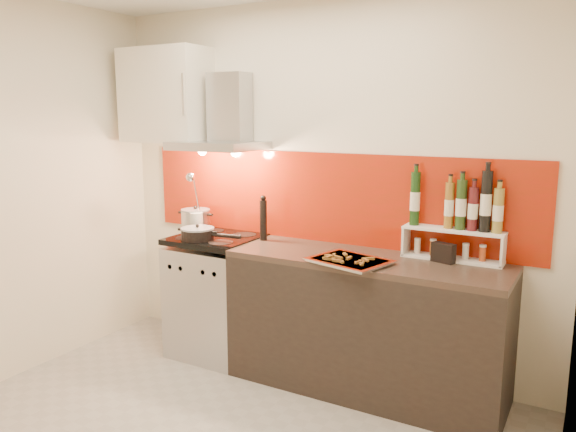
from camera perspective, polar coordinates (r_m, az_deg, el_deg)
The scene contains 14 objects.
back_wall at distance 4.04m, azimuth 3.15°, elevation 3.08°, with size 3.40×0.02×2.60m, color silver.
right_wall at distance 2.25m, azimuth 26.75°, elevation -3.78°, with size 0.02×2.80×2.60m, color silver.
backsplash at distance 4.02m, azimuth 3.70°, elevation 1.89°, with size 3.00×0.02×0.64m, color #932208.
range_stove at distance 4.34m, azimuth -7.19°, elevation -8.13°, with size 0.60×0.60×0.91m.
counter at distance 3.78m, azimuth 7.87°, elevation -10.81°, with size 1.80×0.60×0.90m.
range_hood at distance 4.23m, azimuth -6.42°, elevation 9.37°, with size 0.62×0.50×0.61m.
upper_cabinet at distance 4.57m, azimuth -12.29°, elevation 11.86°, with size 0.70×0.35×0.72m, color silver.
stock_pot at distance 4.45m, azimuth -9.37°, elevation -0.36°, with size 0.23×0.23×0.19m.
saute_pan at distance 4.12m, azimuth -9.07°, elevation -1.78°, with size 0.47×0.24×0.11m.
utensil_jar at distance 4.33m, azimuth -9.38°, elevation -0.01°, with size 0.10×0.15×0.48m.
pepper_mill at distance 4.08m, azimuth -2.53°, elevation -0.26°, with size 0.05×0.05×0.33m.
step_shelf at distance 3.64m, azimuth 16.96°, elevation -0.48°, with size 0.62×0.17×0.57m.
caddy_box at distance 3.61m, azimuth 15.50°, elevation -3.64°, with size 0.14×0.06×0.12m, color black.
baking_tray at distance 3.49m, azimuth 6.24°, elevation -4.52°, with size 0.54×0.46×0.03m.
Camera 1 is at (1.78, -2.19, 1.80)m, focal length 35.00 mm.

